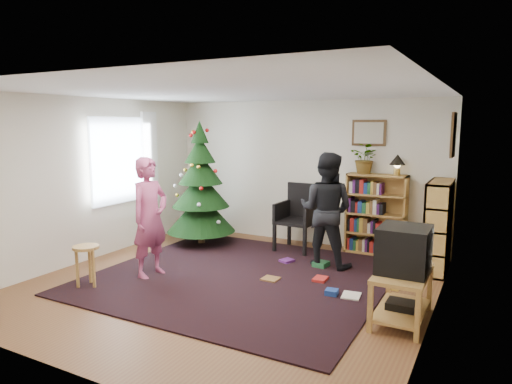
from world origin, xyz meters
The scene contains 23 objects.
floor centered at (0.00, 0.00, 0.00)m, with size 5.00×5.00×0.00m, color brown.
ceiling centered at (0.00, 0.00, 2.50)m, with size 5.00×5.00×0.00m, color white.
wall_back centered at (0.00, 2.50, 1.25)m, with size 5.00×0.02×2.50m, color silver.
wall_front centered at (0.00, -2.50, 1.25)m, with size 5.00×0.02×2.50m, color silver.
wall_left centered at (-2.50, 0.00, 1.25)m, with size 0.02×5.00×2.50m, color silver.
wall_right centered at (2.50, 0.00, 1.25)m, with size 0.02×5.00×2.50m, color silver.
rug centered at (0.00, 0.30, 0.01)m, with size 3.80×3.60×0.02m, color black.
window_pane centered at (-2.47, 0.60, 1.50)m, with size 0.04×1.20×1.40m, color silver.
curtain centered at (-2.43, 1.30, 1.50)m, with size 0.06×0.35×1.60m, color white.
picture_back centered at (1.15, 2.48, 1.95)m, with size 0.55×0.03×0.42m.
picture_right centered at (2.48, 1.75, 1.95)m, with size 0.03×0.50×0.60m.
christmas_tree centered at (-1.49, 1.50, 0.90)m, with size 1.19×1.19×2.15m.
bookshelf_back centered at (1.35, 2.34, 0.66)m, with size 0.95×0.30×1.30m.
bookshelf_right centered at (2.34, 1.90, 0.66)m, with size 0.30×0.95×1.30m.
tv_stand centered at (2.22, -0.10, 0.33)m, with size 0.52×0.93×0.55m.
crt_tv centered at (2.22, -0.10, 0.79)m, with size 0.52×0.56×0.49m.
armchair centered at (0.15, 2.01, 0.60)m, with size 0.63×0.63×1.10m.
stool centered at (-1.56, -0.97, 0.43)m, with size 0.33×0.33×0.55m.
person_standing centered at (-1.13, -0.23, 0.83)m, with size 0.60×0.40×1.66m, color #AE4570.
person_by_chair centered at (0.86, 1.32, 0.85)m, with size 0.82×0.64×1.69m, color black.
potted_plant centered at (1.15, 2.34, 1.55)m, with size 0.44×0.38×0.49m, color gray.
table_lamp centered at (1.65, 2.34, 1.52)m, with size 0.25×0.25×0.33m.
floor_clutter centered at (1.06, 0.68, 0.04)m, with size 1.86×1.21×0.08m.
Camera 1 is at (3.03, -4.94, 2.11)m, focal length 32.00 mm.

